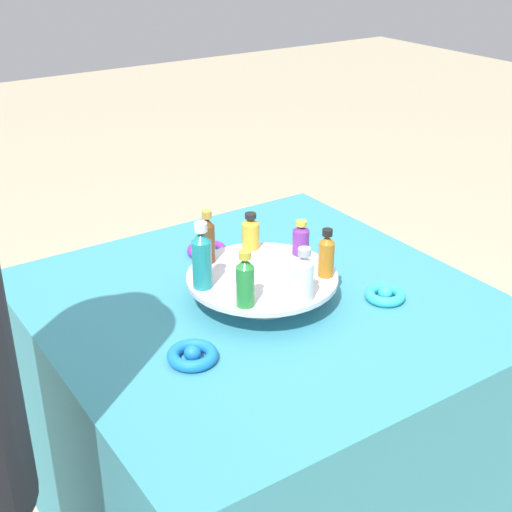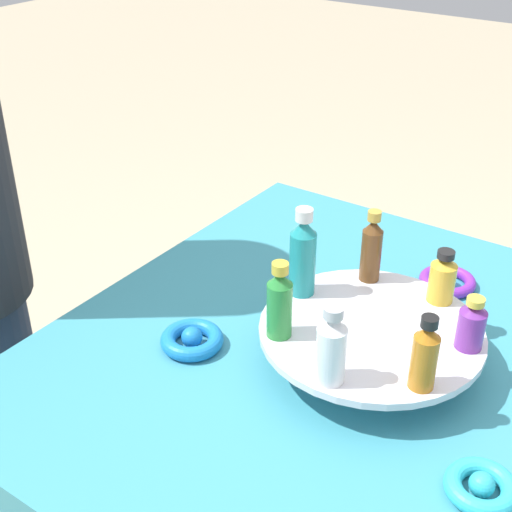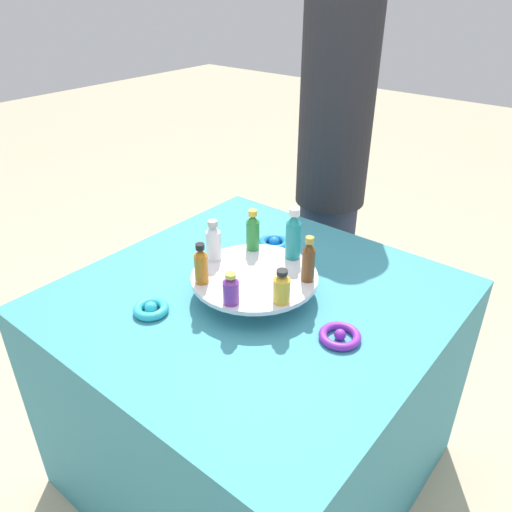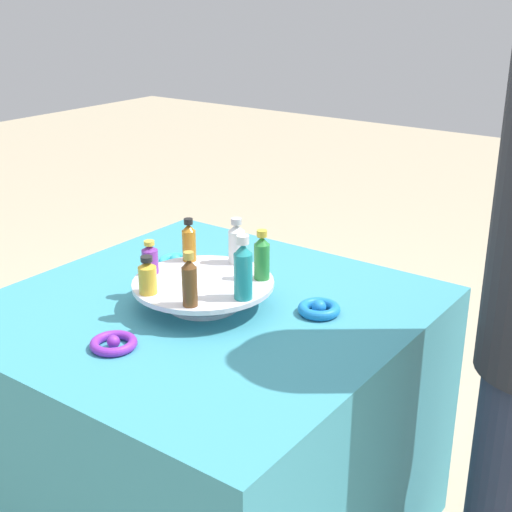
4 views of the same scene
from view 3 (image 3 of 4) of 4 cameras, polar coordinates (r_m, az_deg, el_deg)
name	(u,v)px [view 3 (image 3 of 4)]	position (r m, az deg, el deg)	size (l,w,h in m)	color
ground_plane	(255,463)	(1.89, -0.13, -22.55)	(12.00, 12.00, 0.00)	tan
party_table	(255,388)	(1.62, -0.15, -14.87)	(0.99, 0.99, 0.71)	teal
display_stand	(255,280)	(1.37, -0.17, -2.81)	(0.35, 0.35, 0.07)	silver
bottle_amber	(201,265)	(1.31, -6.29, -1.02)	(0.04, 0.04, 0.11)	#AD6B19
bottle_purple	(231,289)	(1.23, -2.88, -3.84)	(0.04, 0.04, 0.09)	#702D93
bottle_gold	(282,287)	(1.23, 2.95, -3.61)	(0.04, 0.04, 0.09)	gold
bottle_brown	(308,261)	(1.31, 6.02, -0.54)	(0.03, 0.03, 0.13)	brown
bottle_teal	(293,236)	(1.41, 4.28, 2.35)	(0.04, 0.04, 0.15)	teal
bottle_green	(253,231)	(1.46, -0.37, 2.82)	(0.04, 0.04, 0.13)	#288438
bottle_clear	(213,242)	(1.41, -4.89, 1.65)	(0.04, 0.04, 0.12)	silver
ribbon_bow_teal	(151,309)	(1.35, -11.91, -5.92)	(0.09, 0.09, 0.03)	#2DB7CC
ribbon_bow_purple	(340,336)	(1.25, 9.56, -9.00)	(0.10, 0.10, 0.03)	purple
ribbon_bow_blue	(274,243)	(1.63, 2.09, 1.50)	(0.10, 0.10, 0.03)	blue
person_figure	(332,168)	(2.02, 8.68, 9.94)	(0.28, 0.28, 1.63)	#282D42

